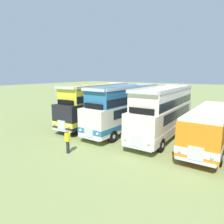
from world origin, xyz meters
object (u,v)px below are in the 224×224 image
object	(u,v)px
bus_fourth_in_row	(211,125)
marshal_person	(68,141)
bus_first_in_row	(97,104)
bus_second_in_row	(125,107)
bus_third_in_row	(163,111)

from	to	relation	value
bus_fourth_in_row	marshal_person	bearing A→B (deg)	-137.46
bus_first_in_row	bus_second_in_row	size ratio (longest dim) A/B	1.03
bus_third_in_row	bus_first_in_row	bearing A→B (deg)	177.56
bus_first_in_row	marshal_person	size ratio (longest dim) A/B	6.31
bus_second_in_row	bus_fourth_in_row	world-z (taller)	bus_second_in_row
bus_third_in_row	marshal_person	bearing A→B (deg)	-118.87
bus_first_in_row	bus_second_in_row	xyz separation A→B (m)	(3.92, -0.42, -0.00)
bus_second_in_row	marshal_person	distance (m)	7.60
bus_third_in_row	bus_fourth_in_row	distance (m)	3.96
bus_fourth_in_row	marshal_person	world-z (taller)	bus_fourth_in_row
bus_second_in_row	bus_third_in_row	size ratio (longest dim) A/B	1.04
bus_first_in_row	bus_second_in_row	world-z (taller)	same
bus_first_in_row	marshal_person	xyz separation A→B (m)	(3.66, -7.87, -1.47)
bus_second_in_row	marshal_person	size ratio (longest dim) A/B	6.12
bus_first_in_row	marshal_person	distance (m)	8.81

